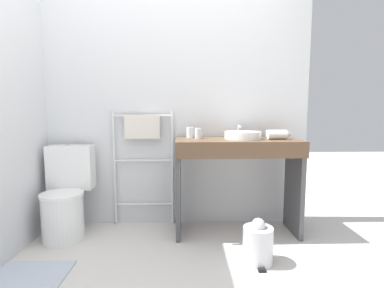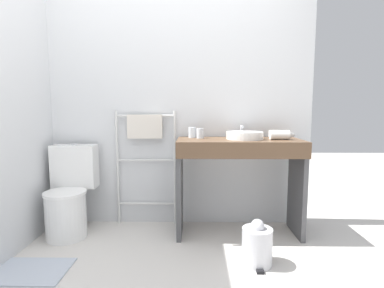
{
  "view_description": "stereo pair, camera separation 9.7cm",
  "coord_description": "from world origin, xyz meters",
  "views": [
    {
      "loc": [
        0.11,
        -1.58,
        1.13
      ],
      "look_at": [
        0.17,
        0.74,
        0.85
      ],
      "focal_mm": 28.0,
      "sensor_mm": 36.0,
      "label": 1
    },
    {
      "loc": [
        0.2,
        -1.58,
        1.13
      ],
      "look_at": [
        0.17,
        0.74,
        0.85
      ],
      "focal_mm": 28.0,
      "sensor_mm": 36.0,
      "label": 2
    }
  ],
  "objects": [
    {
      "name": "hair_dryer",
      "position": [
        0.94,
        1.02,
        0.9
      ],
      "size": [
        0.22,
        0.18,
        0.08
      ],
      "color": "white",
      "rests_on": "vanity_counter"
    },
    {
      "name": "cup_near_wall",
      "position": [
        0.17,
        1.18,
        0.91
      ],
      "size": [
        0.07,
        0.07,
        0.1
      ],
      "color": "silver",
      "rests_on": "vanity_counter"
    },
    {
      "name": "wall_back",
      "position": [
        0.0,
        1.35,
        1.26
      ],
      "size": [
        2.61,
        0.12,
        2.51
      ],
      "primitive_type": "cube",
      "color": "silver",
      "rests_on": "ground_plane"
    },
    {
      "name": "toilet",
      "position": [
        -0.93,
        1.01,
        0.35
      ],
      "size": [
        0.4,
        0.5,
        0.8
      ],
      "color": "white",
      "rests_on": "ground_plane"
    },
    {
      "name": "vanity_counter",
      "position": [
        0.58,
        1.02,
        0.6
      ],
      "size": [
        1.09,
        0.48,
        0.86
      ],
      "color": "brown",
      "rests_on": "ground_plane"
    },
    {
      "name": "cup_near_edge",
      "position": [
        0.24,
        1.12,
        0.9
      ],
      "size": [
        0.07,
        0.07,
        0.09
      ],
      "color": "silver",
      "rests_on": "vanity_counter"
    },
    {
      "name": "towel_radiator",
      "position": [
        -0.28,
        1.24,
        0.8
      ],
      "size": [
        0.58,
        0.06,
        1.1
      ],
      "color": "silver",
      "rests_on": "ground_plane"
    },
    {
      "name": "sink_basin",
      "position": [
        0.63,
        1.05,
        0.89
      ],
      "size": [
        0.32,
        0.32,
        0.07
      ],
      "color": "white",
      "rests_on": "vanity_counter"
    },
    {
      "name": "bath_mat",
      "position": [
        -0.97,
        0.36,
        0.01
      ],
      "size": [
        0.56,
        0.36,
        0.01
      ],
      "primitive_type": "cube",
      "color": "#B2BCCC",
      "rests_on": "ground_plane"
    },
    {
      "name": "wall_side",
      "position": [
        -1.25,
        0.65,
        1.26
      ],
      "size": [
        0.12,
        1.93,
        2.51
      ],
      "primitive_type": "cube",
      "color": "silver",
      "rests_on": "ground_plane"
    },
    {
      "name": "trash_bin",
      "position": [
        0.65,
        0.48,
        0.14
      ],
      "size": [
        0.22,
        0.25,
        0.34
      ],
      "color": "silver",
      "rests_on": "ground_plane"
    },
    {
      "name": "faucet",
      "position": [
        0.63,
        1.22,
        0.93
      ],
      "size": [
        0.02,
        0.1,
        0.11
      ],
      "color": "silver",
      "rests_on": "vanity_counter"
    }
  ]
}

